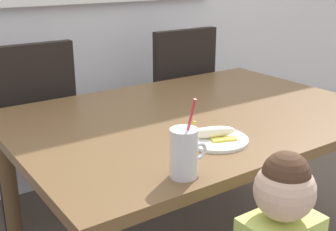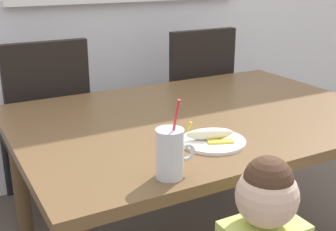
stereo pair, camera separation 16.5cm
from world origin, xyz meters
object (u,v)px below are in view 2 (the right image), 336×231
(dining_chair_left, at_px, (45,117))
(dining_chair_right, at_px, (192,96))
(snack_plate, at_px, (213,141))
(dining_table, at_px, (200,131))
(peeled_banana, at_px, (210,134))
(milk_cup, at_px, (170,156))

(dining_chair_left, relative_size, dining_chair_right, 1.00)
(dining_chair_left, relative_size, snack_plate, 4.17)
(dining_table, xyz_separation_m, peeled_banana, (-0.14, -0.28, 0.11))
(dining_table, relative_size, snack_plate, 6.67)
(dining_chair_left, distance_m, milk_cup, 1.24)
(dining_chair_left, xyz_separation_m, snack_plate, (0.35, -1.06, 0.17))
(dining_chair_right, xyz_separation_m, peeled_banana, (-0.56, -1.03, 0.20))
(dining_chair_left, relative_size, milk_cup, 3.86)
(peeled_banana, bearing_deg, dining_chair_left, 108.04)
(dining_chair_left, distance_m, snack_plate, 1.12)
(peeled_banana, bearing_deg, milk_cup, -146.74)
(dining_chair_right, relative_size, peeled_banana, 5.50)
(dining_chair_left, bearing_deg, dining_chair_right, 178.70)
(dining_chair_right, bearing_deg, dining_table, 60.71)
(dining_chair_right, distance_m, peeled_banana, 1.18)
(dining_table, height_order, milk_cup, milk_cup)
(dining_chair_left, xyz_separation_m, dining_chair_right, (0.90, -0.02, 0.00))
(dining_table, xyz_separation_m, dining_chair_right, (0.42, 0.74, -0.09))
(dining_chair_right, height_order, milk_cup, dining_chair_right)
(dining_chair_right, bearing_deg, snack_plate, 62.00)
(peeled_banana, bearing_deg, dining_chair_right, 61.53)
(milk_cup, bearing_deg, dining_table, 48.81)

